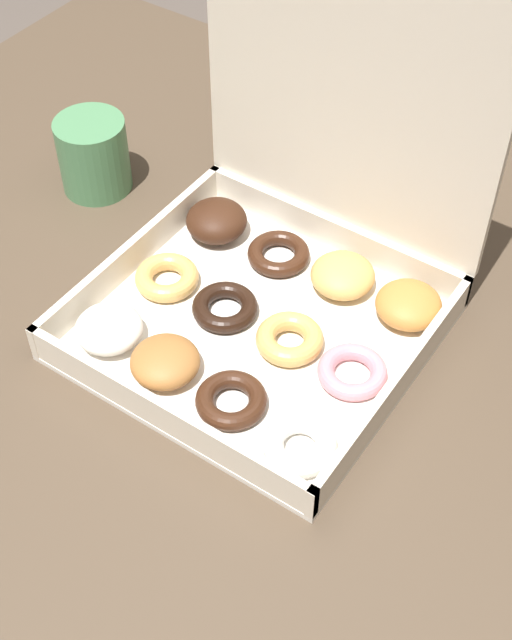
# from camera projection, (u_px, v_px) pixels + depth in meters

# --- Properties ---
(dining_table) EXTENTS (1.17, 0.87, 0.74)m
(dining_table) POSITION_uv_depth(u_px,v_px,m) (263.00, 400.00, 0.91)
(dining_table) COLOR #4C3D2D
(dining_table) RESTS_ON ground_plane
(donut_box) EXTENTS (0.30, 0.29, 0.34)m
(donut_box) POSITION_uv_depth(u_px,v_px,m) (280.00, 258.00, 0.82)
(donut_box) COLOR silver
(donut_box) RESTS_ON dining_table
(coffee_mug) EXTENTS (0.08, 0.08, 0.08)m
(coffee_mug) POSITION_uv_depth(u_px,v_px,m) (93.00, 154.00, 0.96)
(coffee_mug) COLOR #4C8456
(coffee_mug) RESTS_ON dining_table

